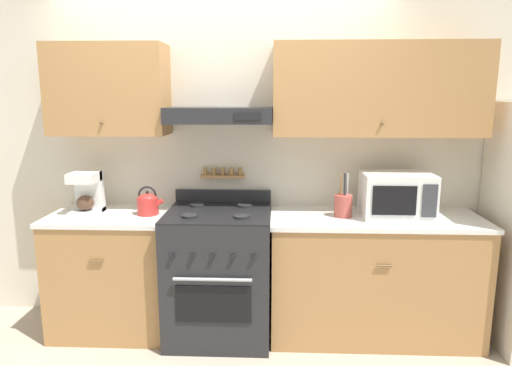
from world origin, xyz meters
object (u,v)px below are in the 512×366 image
object	(u,v)px
tea_kettle	(148,203)
utensil_crock	(343,205)
stove_range	(219,273)
microwave	(397,195)
coffee_maker	(87,192)

from	to	relation	value
tea_kettle	utensil_crock	distance (m)	1.41
stove_range	microwave	size ratio (longest dim) A/B	2.12
coffee_maker	microwave	world-z (taller)	microwave
tea_kettle	coffee_maker	world-z (taller)	coffee_maker
microwave	stove_range	bearing A→B (deg)	-177.66
stove_range	utensil_crock	xyz separation A→B (m)	(0.89, 0.03, 0.52)
tea_kettle	coffee_maker	distance (m)	0.46
utensil_crock	stove_range	bearing A→B (deg)	-177.81
microwave	utensil_crock	world-z (taller)	microwave
microwave	utensil_crock	bearing A→B (deg)	-177.30
stove_range	coffee_maker	bearing A→B (deg)	176.28
stove_range	tea_kettle	xyz separation A→B (m)	(-0.52, 0.03, 0.52)
tea_kettle	utensil_crock	xyz separation A→B (m)	(1.41, 0.00, 0.00)
stove_range	utensil_crock	bearing A→B (deg)	2.19
tea_kettle	microwave	world-z (taller)	microwave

